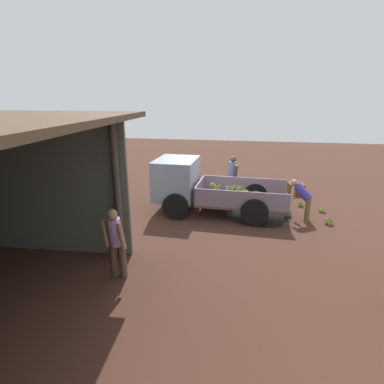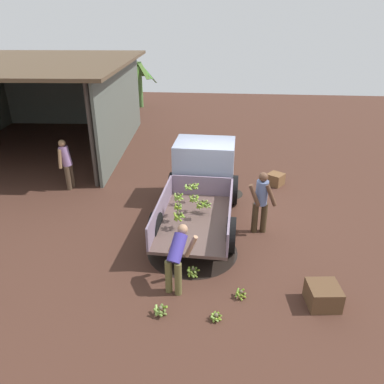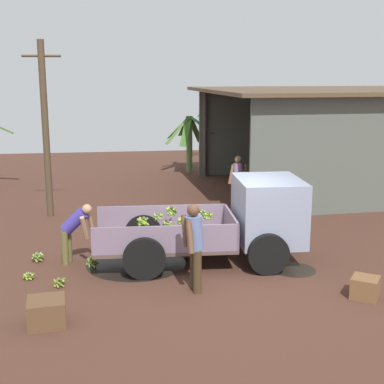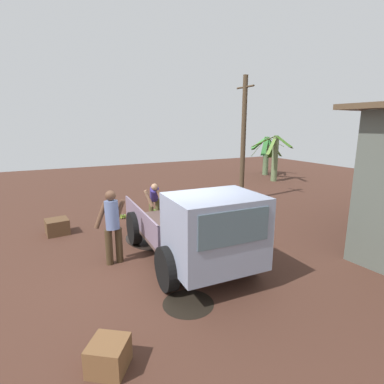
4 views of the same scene
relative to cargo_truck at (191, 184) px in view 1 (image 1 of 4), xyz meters
The scene contains 13 objects.
ground 1.16m from the cargo_truck, 142.38° to the right, with size 36.00×36.00×0.00m, color #472A20.
mud_patch_0 2.61m from the cargo_truck, behind, with size 2.19×2.19×0.01m, color black.
mud_patch_1 1.53m from the cargo_truck, 41.08° to the right, with size 0.93×0.93×0.01m, color black.
cargo_truck is the anchor object (origin of this frame).
person_foreground_visitor 2.10m from the cargo_truck, 130.94° to the right, with size 0.42×0.77×1.72m.
person_worker_loading 3.75m from the cargo_truck, behind, with size 0.76×0.68×1.36m.
person_bystander_near_shed 4.54m from the cargo_truck, 79.00° to the left, with size 0.59×0.41×1.66m.
banana_bunch_on_ground_0 4.75m from the cargo_truck, behind, with size 0.23×0.24×0.16m.
banana_bunch_on_ground_1 4.70m from the cargo_truck, behind, with size 0.29×0.28×0.21m.
banana_bunch_on_ground_2 4.20m from the cargo_truck, 165.29° to the right, with size 0.24×0.24×0.19m.
banana_bunch_on_ground_3 3.48m from the cargo_truck, behind, with size 0.30×0.30×0.23m.
wooden_crate_0 4.87m from the cargo_truck, 146.55° to the right, with size 0.61×0.61×0.44m, color brown.
wooden_crate_1 3.03m from the cargo_truck, 53.65° to the right, with size 0.48×0.48×0.40m, color brown.
Camera 1 is at (-1.29, 10.37, 3.90)m, focal length 28.00 mm.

